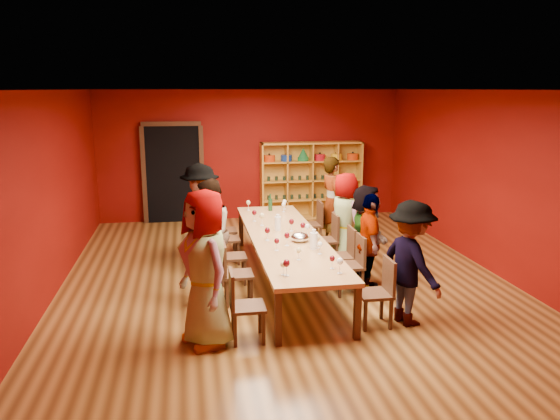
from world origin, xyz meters
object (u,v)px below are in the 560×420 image
at_px(person_left_4, 203,210).
at_px(person_right_2, 365,234).
at_px(chair_person_right_4, 314,221).
at_px(chair_person_left_4, 221,227).
at_px(person_left_3, 201,215).
at_px(chair_person_right_1, 353,261).
at_px(chair_person_left_2, 228,253).
at_px(chair_person_right_3, 329,237).
at_px(person_left_2, 210,233).
at_px(person_right_4, 332,202).
at_px(chair_person_left_3, 223,236).
at_px(tasting_table, 286,239).
at_px(shelving_unit, 311,176).
at_px(chair_person_right_2, 345,252).
at_px(person_left_1, 203,250).
at_px(chair_person_right_0, 380,289).
at_px(chair_person_left_1, 232,270).
at_px(person_right_3, 345,219).
at_px(spittoon_bowl, 300,237).
at_px(wine_bottle, 270,204).
at_px(person_right_0, 411,263).
at_px(person_right_1, 370,244).
at_px(person_left_0, 205,268).
at_px(chair_person_left_0, 241,302).

relative_size(person_left_4, person_right_2, 1.07).
bearing_deg(chair_person_right_4, chair_person_left_4, -174.99).
height_order(person_left_3, chair_person_right_1, person_left_3).
bearing_deg(chair_person_left_2, chair_person_right_3, 20.26).
relative_size(person_left_2, person_right_4, 0.95).
xyz_separation_m(chair_person_left_3, person_left_4, (-0.31, 0.60, 0.34)).
xyz_separation_m(chair_person_right_1, person_right_2, (0.33, 0.47, 0.29)).
height_order(tasting_table, shelving_unit, shelving_unit).
bearing_deg(person_right_2, chair_person_right_2, 99.27).
xyz_separation_m(person_left_1, chair_person_right_0, (2.22, -1.05, -0.32)).
distance_m(chair_person_left_1, person_right_4, 3.44).
distance_m(person_right_2, chair_person_right_3, 1.04).
bearing_deg(chair_person_right_3, person_right_3, 0.00).
bearing_deg(spittoon_bowl, person_left_2, 162.57).
bearing_deg(person_left_2, wine_bottle, 145.24).
height_order(chair_person_left_4, person_right_0, person_right_0).
bearing_deg(person_right_1, tasting_table, 67.85).
bearing_deg(chair_person_right_1, person_right_4, 82.23).
height_order(person_right_2, chair_person_right_3, person_right_2).
bearing_deg(person_left_1, chair_person_right_1, 73.41).
height_order(chair_person_right_2, person_right_3, person_right_3).
xyz_separation_m(person_left_0, chair_person_left_1, (0.41, 1.20, -0.45)).
relative_size(person_left_1, chair_person_left_3, 1.83).
xyz_separation_m(chair_person_left_0, chair_person_right_4, (1.82, 3.85, 0.00)).
relative_size(person_left_3, person_right_4, 1.02).
bearing_deg(chair_person_right_0, chair_person_right_3, 90.00).
bearing_deg(person_right_1, shelving_unit, 4.56).
bearing_deg(person_left_1, shelving_unit, 132.63).
distance_m(person_right_0, chair_person_right_3, 2.62).
height_order(chair_person_left_2, chair_person_right_1, same).
bearing_deg(person_left_1, person_right_2, 83.38).
bearing_deg(chair_person_left_0, person_left_0, -180.00).
height_order(chair_person_left_2, person_left_3, person_left_3).
bearing_deg(chair_person_left_2, person_right_2, -7.31).
bearing_deg(chair_person_right_0, wine_bottle, 103.25).
height_order(chair_person_right_3, chair_person_right_4, same).
bearing_deg(person_left_4, person_left_2, 6.53).
height_order(person_right_0, chair_person_right_4, person_right_0).
bearing_deg(person_right_4, chair_person_left_4, 84.82).
bearing_deg(chair_person_left_4, person_left_3, -122.05).
bearing_deg(person_right_0, chair_person_right_2, -1.98).
bearing_deg(chair_person_left_4, chair_person_right_2, -46.42).
bearing_deg(person_right_0, chair_person_left_4, 16.37).
height_order(person_right_1, chair_person_right_2, person_right_1).
bearing_deg(shelving_unit, person_left_3, -130.06).
height_order(person_left_2, chair_person_right_1, person_left_2).
distance_m(chair_person_right_1, wine_bottle, 2.69).
xyz_separation_m(shelving_unit, chair_person_right_4, (-0.49, -2.43, -0.49)).
distance_m(chair_person_left_3, spittoon_bowl, 1.83).
distance_m(chair_person_left_1, person_right_0, 2.48).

